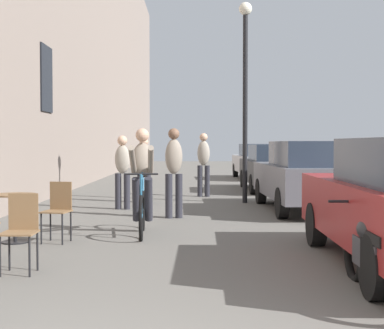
{
  "coord_description": "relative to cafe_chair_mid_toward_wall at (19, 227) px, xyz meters",
  "views": [
    {
      "loc": [
        0.56,
        -2.85,
        1.47
      ],
      "look_at": [
        0.6,
        10.45,
        0.97
      ],
      "focal_mm": 53.52,
      "sensor_mm": 36.0,
      "label": 1
    }
  ],
  "objects": [
    {
      "name": "cafe_table_far",
      "position": [
        -0.67,
        1.93,
        0.0
      ],
      "size": [
        0.64,
        0.64,
        0.72
      ],
      "color": "black",
      "rests_on": "ground_plane"
    },
    {
      "name": "parked_car_fourth",
      "position": [
        4.67,
        17.14,
        0.23
      ],
      "size": [
        1.84,
        4.11,
        1.44
      ],
      "color": "#B7B7BC",
      "rests_on": "ground_plane"
    },
    {
      "name": "parked_car_third",
      "position": [
        4.45,
        11.17,
        0.22
      ],
      "size": [
        1.75,
        4.04,
        1.43
      ],
      "color": "black",
      "rests_on": "ground_plane"
    },
    {
      "name": "pedestrian_mid",
      "position": [
        0.4,
        6.21,
        0.4
      ],
      "size": [
        0.37,
        0.28,
        1.64
      ],
      "color": "#26262D",
      "rests_on": "ground_plane"
    },
    {
      "name": "street_lamp",
      "position": [
        3.24,
        7.58,
        2.59
      ],
      "size": [
        0.32,
        0.32,
        4.9
      ],
      "color": "black",
      "rests_on": "ground_plane"
    },
    {
      "name": "cyclist_on_bicycle",
      "position": [
        1.14,
        2.78,
        0.29
      ],
      "size": [
        0.52,
        1.76,
        1.74
      ],
      "color": "black",
      "rests_on": "ground_plane"
    },
    {
      "name": "pedestrian_far",
      "position": [
        0.75,
        7.69,
        0.39
      ],
      "size": [
        0.35,
        0.25,
        1.61
      ],
      "color": "#26262D",
      "rests_on": "ground_plane"
    },
    {
      "name": "pedestrian_furthest",
      "position": [
        2.26,
        9.23,
        0.47
      ],
      "size": [
        0.37,
        0.28,
        1.75
      ],
      "color": "#26262D",
      "rests_on": "ground_plane"
    },
    {
      "name": "parked_motorcycle",
      "position": [
        3.69,
        -1.06,
        -0.11
      ],
      "size": [
        0.62,
        2.15,
        0.92
      ],
      "color": "black",
      "rests_on": "ground_plane"
    },
    {
      "name": "parked_car_second",
      "position": [
        4.46,
        5.9,
        0.26
      ],
      "size": [
        1.89,
        4.29,
        1.51
      ],
      "color": "#595960",
      "rests_on": "ground_plane"
    },
    {
      "name": "pedestrian_near",
      "position": [
        1.59,
        4.72,
        0.48
      ],
      "size": [
        0.38,
        0.3,
        1.76
      ],
      "color": "#26262D",
      "rests_on": "ground_plane"
    },
    {
      "name": "cafe_chair_mid_toward_wall",
      "position": [
        0.0,
        0.0,
        0.0
      ],
      "size": [
        0.38,
        0.38,
        0.89
      ],
      "color": "black",
      "rests_on": "ground_plane"
    },
    {
      "name": "cafe_chair_far_toward_street",
      "position": [
        -0.05,
        2.01,
        0.0
      ],
      "size": [
        0.44,
        0.44,
        0.89
      ],
      "color": "black",
      "rests_on": "ground_plane"
    }
  ]
}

